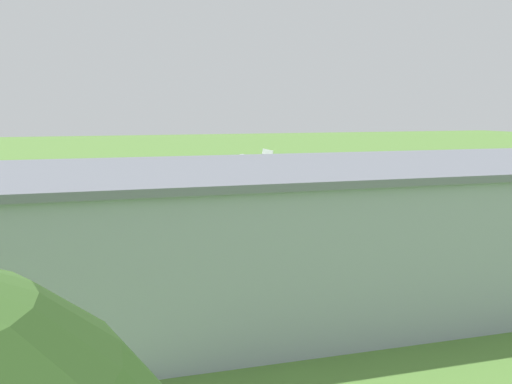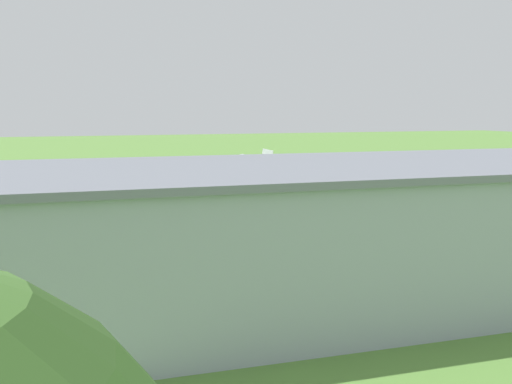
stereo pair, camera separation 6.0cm
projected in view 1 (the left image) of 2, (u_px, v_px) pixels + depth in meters
ground_plane at (195, 218)px, 62.06m from camera, size 400.00×400.00×0.00m
hangar at (351, 230)px, 35.81m from camera, size 38.17×17.17×7.68m
biplane at (241, 169)px, 64.19m from camera, size 7.67×8.40×3.89m
car_blue at (5, 258)px, 42.15m from camera, size 2.11×4.65×1.60m
person_walking_on_apron at (433, 223)px, 55.41m from camera, size 0.54×0.54×1.59m
person_crossing_taxiway at (295, 220)px, 56.66m from camera, size 0.50×0.50×1.63m
person_near_hangar_door at (426, 218)px, 57.68m from camera, size 0.54×0.54×1.52m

